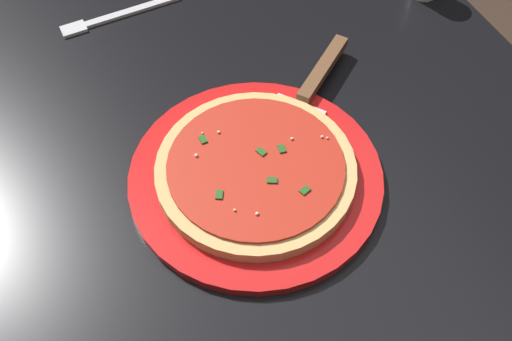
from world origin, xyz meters
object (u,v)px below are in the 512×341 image
Objects in this scene: fork at (114,16)px; pizza at (256,169)px; pizza_server at (310,89)px; serving_plate at (256,177)px.

pizza is at bearing -168.50° from fork.
pizza_server is at bearing -51.63° from pizza.
serving_plate reaches higher than fork.
fork is (0.36, 0.07, -0.02)m from pizza.
serving_plate is 1.28× the size of pizza.
serving_plate is 0.02m from pizza.
pizza reaches higher than fork.
fork is (0.36, 0.07, -0.00)m from serving_plate.
fork is (0.27, 0.19, -0.02)m from pizza_server.
pizza is 0.15m from pizza_server.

